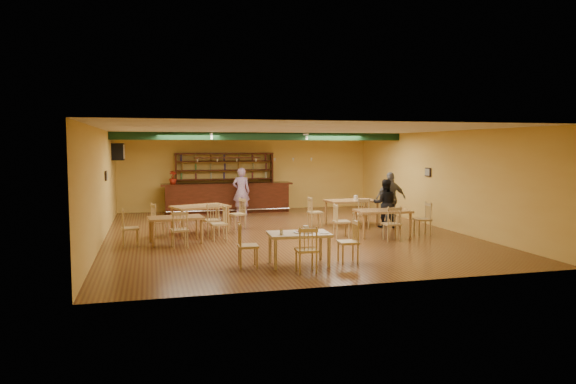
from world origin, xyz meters
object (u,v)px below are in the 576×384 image
object	(u,v)px
dining_table_b	(351,212)
bar_counter	(227,198)
near_table	(299,249)
patron_right_a	(385,203)
patron_bar	(241,191)
dining_table_a	(200,219)
dining_table_c	(176,230)
dining_table_d	(383,223)

from	to	relation	value
dining_table_b	bar_counter	bearing A→B (deg)	126.87
near_table	patron_right_a	distance (m)	5.96
patron_bar	patron_right_a	size ratio (longest dim) A/B	1.15
dining_table_a	dining_table_b	xyz separation A→B (m)	(4.89, 0.31, 0.00)
dining_table_a	patron_right_a	world-z (taller)	patron_right_a
dining_table_c	dining_table_d	xyz separation A→B (m)	(5.70, -0.40, 0.03)
dining_table_b	patron_right_a	world-z (taller)	patron_right_a
dining_table_c	dining_table_a	bearing A→B (deg)	58.56
dining_table_a	patron_right_a	bearing A→B (deg)	-23.77
dining_table_c	dining_table_d	distance (m)	5.72
dining_table_a	dining_table_d	xyz separation A→B (m)	(4.92, -1.99, -0.02)
dining_table_a	dining_table_d	bearing A→B (deg)	-40.82
bar_counter	dining_table_c	xyz separation A→B (m)	(-2.21, -6.02, -0.22)
dining_table_d	dining_table_b	bearing A→B (deg)	95.15
dining_table_a	patron_bar	bearing A→B (deg)	44.24
dining_table_b	dining_table_d	xyz separation A→B (m)	(0.04, -2.30, -0.03)
patron_bar	bar_counter	bearing A→B (deg)	-58.91
dining_table_b	patron_right_a	xyz separation A→B (m)	(0.80, -0.80, 0.35)
dining_table_b	patron_right_a	size ratio (longest dim) A/B	1.06
near_table	bar_counter	bearing A→B (deg)	94.36
bar_counter	dining_table_a	xyz separation A→B (m)	(-1.43, -4.43, -0.17)
bar_counter	dining_table_a	size ratio (longest dim) A/B	3.11
bar_counter	dining_table_c	distance (m)	6.42
dining_table_b	patron_bar	size ratio (longest dim) A/B	0.92
bar_counter	near_table	bearing A→B (deg)	-88.62
bar_counter	dining_table_a	bearing A→B (deg)	-107.92
dining_table_a	dining_table_b	size ratio (longest dim) A/B	0.99
near_table	patron_right_a	world-z (taller)	patron_right_a
dining_table_c	patron_right_a	xyz separation A→B (m)	(6.47, 1.10, 0.41)
dining_table_d	dining_table_a	bearing A→B (deg)	162.21
dining_table_a	near_table	bearing A→B (deg)	-90.01
dining_table_d	patron_right_a	xyz separation A→B (m)	(0.76, 1.50, 0.38)
dining_table_a	dining_table_c	world-z (taller)	dining_table_a
near_table	patron_bar	bearing A→B (deg)	91.78
dining_table_c	patron_bar	bearing A→B (deg)	58.03
dining_table_a	near_table	xyz separation A→B (m)	(1.66, -4.87, -0.05)
dining_table_b	near_table	distance (m)	6.10
patron_bar	dining_table_b	bearing A→B (deg)	137.90
dining_table_d	patron_bar	world-z (taller)	patron_bar
dining_table_b	dining_table_d	world-z (taller)	dining_table_b
dining_table_c	patron_right_a	size ratio (longest dim) A/B	0.92
bar_counter	patron_bar	bearing A→B (deg)	-64.06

